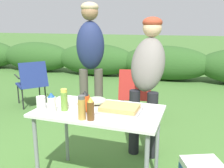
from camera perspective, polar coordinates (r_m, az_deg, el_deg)
shrub_hedge at (r=6.78m, az=12.03°, el=4.73°), size 14.40×0.90×0.91m
folding_table at (r=2.25m, az=-3.00°, el=-7.73°), size 1.10×0.64×0.74m
food_tray at (r=2.16m, az=1.79°, el=-5.69°), size 0.36×0.26×0.06m
plate_stack at (r=2.41m, az=-10.17°, el=-4.20°), size 0.23×0.23×0.03m
mixing_bowl at (r=2.36m, az=-3.56°, el=-3.81°), size 0.19×0.19×0.07m
paper_cup_stack at (r=2.29m, az=-15.90°, el=-4.22°), size 0.08×0.08×0.12m
spice_jar at (r=1.99m, az=-6.94°, el=-5.43°), size 0.06×0.06×0.20m
hot_sauce_bottle at (r=2.17m, az=-6.15°, el=-4.00°), size 0.08×0.08×0.18m
mayo_bottle at (r=2.19m, az=-13.65°, el=-4.24°), size 0.07×0.07×0.17m
beer_bottle at (r=1.97m, az=-4.92°, el=-5.72°), size 0.06×0.06×0.19m
relish_jar at (r=2.21m, az=-10.88°, el=-3.61°), size 0.06×0.06×0.19m
standing_person_in_gray_fleece at (r=2.80m, az=8.10°, el=2.83°), size 0.43×0.52×1.55m
standing_person_in_navy_coat at (r=3.57m, az=-4.93°, el=7.43°), size 0.47×0.42×1.77m
camp_chair_green_behind_table at (r=4.70m, az=-17.84°, el=0.59°), size 0.75×0.73×0.83m
camp_chair_near_hedge at (r=3.81m, az=5.27°, el=-1.78°), size 0.57×0.67×0.83m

